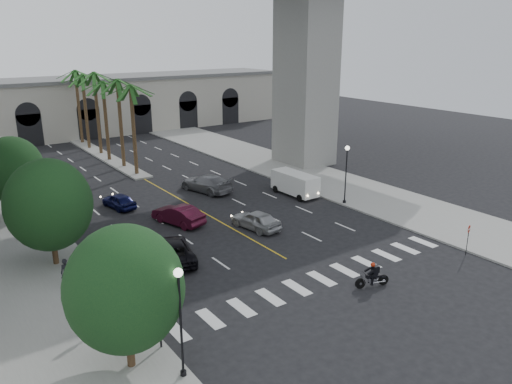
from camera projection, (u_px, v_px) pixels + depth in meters
name	position (u px, v px, depth m)	size (l,w,h in m)	color
ground	(306.00, 270.00, 32.23)	(140.00, 140.00, 0.00)	black
sidewalk_left	(9.00, 246.00, 35.65)	(8.00, 100.00, 0.15)	gray
sidewalk_right	(321.00, 179.00, 52.15)	(8.00, 100.00, 0.15)	gray
median	(106.00, 157.00, 61.82)	(2.00, 24.00, 0.20)	gray
pier_building	(64.00, 107.00, 73.81)	(71.00, 10.50, 8.50)	#BAB7A7
palm_a	(131.00, 90.00, 51.32)	(3.20, 3.20, 10.30)	#47331E
palm_b	(117.00, 84.00, 54.41)	(3.20, 3.20, 10.60)	#47331E
palm_c	(103.00, 86.00, 57.50)	(3.20, 3.20, 10.10)	#47331E
palm_d	(94.00, 77.00, 60.59)	(3.20, 3.20, 10.90)	#47331E
palm_e	(82.00, 79.00, 63.71)	(3.20, 3.20, 10.40)	#47331E
palm_f	(75.00, 74.00, 66.91)	(3.20, 3.20, 10.70)	#47331E
street_tree_near	(125.00, 289.00, 21.54)	(5.20, 5.20, 6.89)	#382616
street_tree_mid	(49.00, 205.00, 31.61)	(5.44, 5.44, 7.21)	#382616
street_tree_far	(13.00, 170.00, 41.06)	(5.04, 5.04, 6.68)	#382616
lamp_post_left_near	(180.00, 314.00, 21.10)	(0.40, 0.40, 5.35)	black
lamp_post_left_far	(53.00, 192.00, 37.46)	(0.40, 0.40, 5.35)	black
lamp_post_right	(346.00, 170.00, 43.77)	(0.40, 0.40, 5.35)	black
traffic_signal_near	(158.00, 303.00, 23.31)	(0.25, 0.18, 3.65)	black
traffic_signal_far	(127.00, 272.00, 26.43)	(0.25, 0.18, 3.65)	black
motorcycle_rider	(373.00, 276.00, 29.89)	(2.13, 0.86, 1.59)	black
car_a	(256.00, 220.00, 38.86)	(1.75, 4.35, 1.48)	#9D9EA1
car_b	(178.00, 215.00, 39.87)	(1.65, 4.73, 1.56)	#430D20
car_c	(172.00, 250.00, 33.34)	(2.45, 5.32, 1.48)	black
car_d	(206.00, 183.00, 48.22)	(2.33, 5.72, 1.66)	slate
car_e	(119.00, 201.00, 43.59)	(1.56, 3.88, 1.32)	#0D1141
cargo_van	(295.00, 183.00, 46.95)	(2.11, 5.06, 2.14)	white
pedestrian_a	(66.00, 273.00, 29.61)	(0.63, 0.41, 1.73)	black
do_not_enter_sign	(468.00, 234.00, 33.91)	(0.53, 0.18, 2.21)	black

